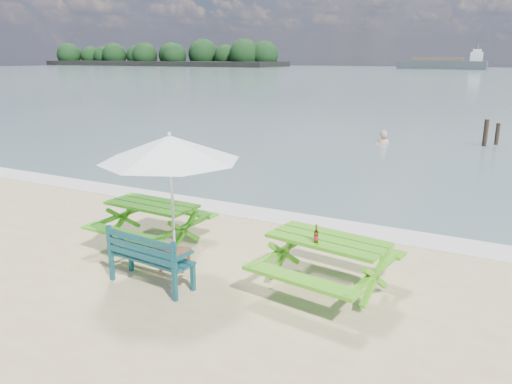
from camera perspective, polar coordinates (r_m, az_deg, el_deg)
The scene contains 11 objects.
sea at distance 90.17m, azimuth 25.53°, elevation 11.68°, with size 300.00×300.00×0.00m, color slate.
foam_strip at distance 11.10m, azimuth 3.12°, elevation -2.91°, with size 22.00×0.90×0.01m, color silver.
island_headland at distance 184.68m, azimuth -10.87°, elevation 15.01°, with size 90.00×22.00×7.60m.
picnic_table_left at distance 9.64m, azimuth -11.72°, elevation -3.67°, with size 1.80×1.98×0.82m.
picnic_table_right at distance 7.73m, azimuth 8.13°, elevation -8.28°, with size 2.02×2.19×0.84m.
park_bench at distance 8.02m, azimuth -11.85°, elevation -8.58°, with size 1.47×0.60×0.88m.
side_table at distance 8.62m, azimuth -9.24°, elevation -7.57°, with size 0.58×0.58×0.30m.
patio_umbrella at distance 8.08m, azimuth -9.82°, elevation 4.94°, with size 2.88×2.88×2.26m.
beer_bottle at distance 7.35m, azimuth 6.88°, elevation -5.07°, with size 0.07×0.07×0.27m.
swimmer at distance 21.28m, azimuth 14.22°, elevation 4.44°, with size 0.72×0.53×1.82m.
mooring_pilings at distance 22.02m, azimuth 25.18°, elevation 5.83°, with size 0.57×0.77×1.27m.
Camera 1 is at (4.37, -5.00, 3.48)m, focal length 35.00 mm.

